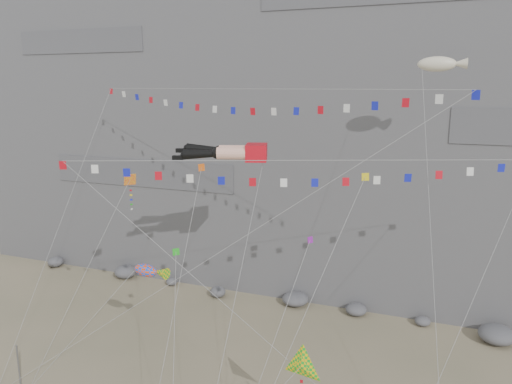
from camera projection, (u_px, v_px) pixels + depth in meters
cliff at (336, 53)px, 57.92m from camera, size 80.00×28.00×50.00m
talus_boulders at (295, 299)px, 49.29m from camera, size 60.00×3.00×1.20m
anchor_pole_left at (19, 369)px, 34.84m from camera, size 0.12×0.12×3.70m
legs_kite at (231, 152)px, 37.84m from camera, size 8.97×17.36×22.99m
flag_banner_upper at (242, 89)px, 38.13m from camera, size 32.48×18.88×28.24m
flag_banner_lower at (300, 161)px, 32.24m from camera, size 28.33×11.58×19.16m
harlequin_kite at (130, 180)px, 37.86m from camera, size 5.02×8.87×16.73m
fish_windsock at (145, 271)px, 35.74m from camera, size 8.65×6.17×11.98m
delta_kite at (301, 366)px, 28.79m from camera, size 6.32×5.75×8.90m
blimp_windsock at (437, 65)px, 36.32m from camera, size 4.35×14.33×26.61m
small_kite_a at (201, 171)px, 37.94m from camera, size 3.02×13.08×19.68m
small_kite_b at (309, 245)px, 33.52m from camera, size 2.64×9.58×14.39m
small_kite_c at (176, 255)px, 34.70m from camera, size 4.34×8.20×12.97m
small_kite_d at (363, 182)px, 33.54m from camera, size 5.26×13.20×20.23m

